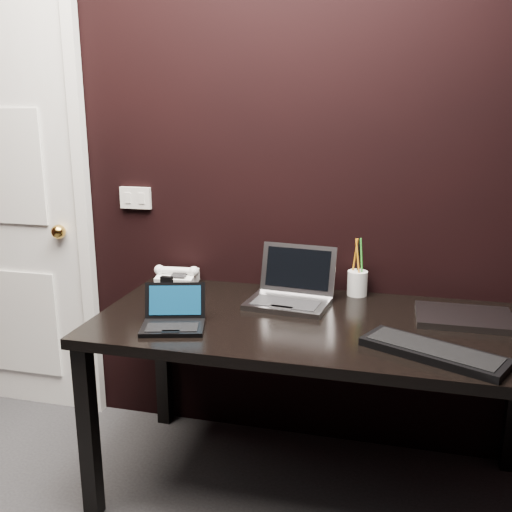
% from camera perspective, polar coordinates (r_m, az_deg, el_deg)
% --- Properties ---
extents(wall_back, '(4.00, 0.00, 4.00)m').
position_cam_1_polar(wall_back, '(2.51, 0.97, 9.43)').
color(wall_back, black).
rests_on(wall_back, ground).
extents(door, '(0.99, 0.10, 2.14)m').
position_cam_1_polar(door, '(3.12, -24.17, 4.41)').
color(door, white).
rests_on(door, ground).
extents(wall_switch, '(0.15, 0.02, 0.10)m').
position_cam_1_polar(wall_switch, '(2.73, -11.96, 5.71)').
color(wall_switch, silver).
rests_on(wall_switch, wall_back).
extents(desk, '(1.70, 0.80, 0.74)m').
position_cam_1_polar(desk, '(2.22, 6.13, -8.32)').
color(desk, black).
rests_on(desk, ground).
extents(netbook, '(0.27, 0.25, 0.15)m').
position_cam_1_polar(netbook, '(2.13, -8.26, -6.29)').
color(netbook, black).
rests_on(netbook, desk).
extents(silver_laptop, '(0.35, 0.32, 0.22)m').
position_cam_1_polar(silver_laptop, '(2.36, 3.47, -3.76)').
color(silver_laptop, gray).
rests_on(silver_laptop, desk).
extents(ext_keyboard, '(0.49, 0.34, 0.03)m').
position_cam_1_polar(ext_keyboard, '(1.97, 17.31, -9.12)').
color(ext_keyboard, black).
rests_on(ext_keyboard, desk).
extents(closed_laptop, '(0.36, 0.26, 0.02)m').
position_cam_1_polar(closed_laptop, '(2.32, 20.10, -5.78)').
color(closed_laptop, gray).
rests_on(closed_laptop, desk).
extents(desk_phone, '(0.21, 0.17, 0.10)m').
position_cam_1_polar(desk_phone, '(2.62, -7.88, -2.12)').
color(desk_phone, white).
rests_on(desk_phone, desk).
extents(mobile_phone, '(0.06, 0.05, 0.10)m').
position_cam_1_polar(mobile_phone, '(2.42, -8.94, -3.55)').
color(mobile_phone, black).
rests_on(mobile_phone, desk).
extents(pen_cup, '(0.11, 0.11, 0.25)m').
position_cam_1_polar(pen_cup, '(2.49, 10.10, -2.58)').
color(pen_cup, white).
rests_on(pen_cup, desk).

